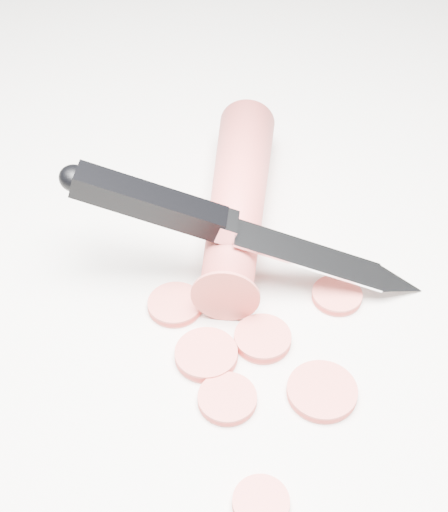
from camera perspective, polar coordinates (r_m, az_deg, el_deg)
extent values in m
plane|color=silver|center=(0.44, -0.80, -5.21)|extent=(2.40, 2.40, 0.00)
cylinder|color=#CF4440|center=(0.49, 1.12, 4.64)|extent=(0.09, 0.18, 0.04)
cylinder|color=#CC5046|center=(0.42, -1.43, -7.91)|extent=(0.04, 0.04, 0.01)
cylinder|color=#CC5046|center=(0.40, 0.27, -11.36)|extent=(0.03, 0.03, 0.01)
cylinder|color=#CC5046|center=(0.41, 7.85, -10.68)|extent=(0.04, 0.04, 0.01)
cylinder|color=#CC5046|center=(0.43, 3.11, -6.62)|extent=(0.03, 0.03, 0.01)
cylinder|color=#CC5046|center=(0.45, 9.02, -3.13)|extent=(0.03, 0.03, 0.01)
cylinder|color=#CC5046|center=(0.44, -3.93, -3.90)|extent=(0.03, 0.03, 0.01)
cylinder|color=#CC5046|center=(0.37, 2.98, -19.12)|extent=(0.03, 0.03, 0.01)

